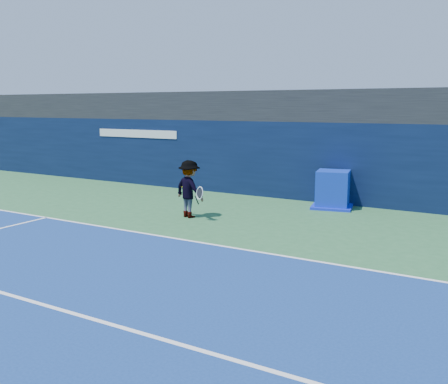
{
  "coord_description": "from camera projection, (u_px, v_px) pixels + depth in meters",
  "views": [
    {
      "loc": [
        8.01,
        -7.8,
        3.61
      ],
      "look_at": [
        0.43,
        5.2,
        1.0
      ],
      "focal_mm": 40.0,
      "sensor_mm": 36.0,
      "label": 1
    }
  ],
  "objects": [
    {
      "name": "equipment_cart",
      "position": [
        333.0,
        191.0,
        17.82
      ],
      "size": [
        1.64,
        1.64,
        1.33
      ],
      "color": "#0C29AC",
      "rests_on": "ground"
    },
    {
      "name": "stadium_band",
      "position": [
        292.0,
        106.0,
        20.41
      ],
      "size": [
        36.0,
        3.0,
        1.2
      ],
      "primitive_type": "cube",
      "color": "black",
      "rests_on": "back_wall_assembly"
    },
    {
      "name": "service_line",
      "position": [
        15.0,
        297.0,
        9.53
      ],
      "size": [
        24.0,
        0.1,
        0.01
      ],
      "primitive_type": "cube",
      "color": "white",
      "rests_on": "ground"
    },
    {
      "name": "tennis_player",
      "position": [
        189.0,
        189.0,
        16.22
      ],
      "size": [
        1.44,
        1.0,
        1.87
      ],
      "color": "white",
      "rests_on": "ground"
    },
    {
      "name": "ground",
      "position": [
        91.0,
        268.0,
        11.23
      ],
      "size": [
        80.0,
        80.0,
        0.0
      ],
      "primitive_type": "plane",
      "color": "#2C6337",
      "rests_on": "ground"
    },
    {
      "name": "back_wall_assembly",
      "position": [
        281.0,
        159.0,
        19.92
      ],
      "size": [
        36.0,
        1.03,
        3.0
      ],
      "color": "#091532",
      "rests_on": "ground"
    },
    {
      "name": "baseline",
      "position": [
        170.0,
        238.0,
        13.78
      ],
      "size": [
        24.0,
        0.1,
        0.01
      ],
      "primitive_type": "cube",
      "color": "white",
      "rests_on": "ground"
    },
    {
      "name": "tennis_ball",
      "position": [
        182.0,
        187.0,
        16.77
      ],
      "size": [
        0.06,
        0.06,
        0.06
      ],
      "color": "#C7D317",
      "rests_on": "ground"
    }
  ]
}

